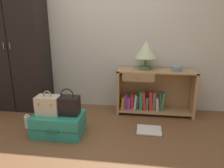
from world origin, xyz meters
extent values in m
plane|color=brown|center=(0.00, 0.00, 0.00)|extent=(9.00, 9.00, 0.00)
cube|color=beige|center=(0.00, 1.50, 1.30)|extent=(6.40, 0.10, 2.60)
cube|color=black|center=(-1.29, 1.20, 1.04)|extent=(0.92, 0.45, 2.08)
cube|color=black|center=(-1.29, 0.98, 1.04)|extent=(0.01, 0.01, 1.98)
cylinder|color=gray|center=(-1.34, 0.97, 1.04)|extent=(0.01, 0.01, 0.09)
cylinder|color=gray|center=(-1.24, 0.97, 1.04)|extent=(0.01, 0.01, 0.09)
cube|color=tan|center=(0.31, 1.24, 0.34)|extent=(0.04, 0.35, 0.69)
cube|color=tan|center=(1.42, 1.24, 0.34)|extent=(0.04, 0.35, 0.69)
cube|color=tan|center=(0.87, 1.24, 0.67)|extent=(1.15, 0.35, 0.02)
cube|color=tan|center=(0.87, 1.24, 0.06)|extent=(1.07, 0.35, 0.02)
cube|color=tan|center=(0.87, 1.41, 0.34)|extent=(1.07, 0.01, 0.67)
cube|color=#9D7950|center=(0.61, 1.08, 0.60)|extent=(0.46, 0.02, 0.12)
sphere|color=#9E844C|center=(0.61, 1.06, 0.60)|extent=(0.02, 0.02, 0.02)
cube|color=gold|center=(0.38, 1.22, 0.16)|extent=(0.05, 0.12, 0.18)
cube|color=purple|center=(0.42, 1.22, 0.18)|extent=(0.04, 0.12, 0.23)
cube|color=purple|center=(0.47, 1.22, 0.16)|extent=(0.06, 0.09, 0.19)
cube|color=red|center=(0.53, 1.22, 0.18)|extent=(0.04, 0.09, 0.24)
cube|color=beige|center=(0.57, 1.22, 0.18)|extent=(0.05, 0.12, 0.23)
cube|color=#2D51B2|center=(0.61, 1.22, 0.17)|extent=(0.04, 0.08, 0.20)
cube|color=green|center=(0.65, 1.22, 0.21)|extent=(0.05, 0.13, 0.28)
cube|color=red|center=(0.70, 1.22, 0.21)|extent=(0.06, 0.12, 0.29)
cube|color=#726659|center=(0.75, 1.22, 0.16)|extent=(0.04, 0.09, 0.20)
cube|color=red|center=(0.80, 1.22, 0.21)|extent=(0.06, 0.12, 0.29)
cube|color=#726659|center=(0.86, 1.22, 0.20)|extent=(0.05, 0.08, 0.28)
cube|color=beige|center=(0.91, 1.22, 0.16)|extent=(0.05, 0.11, 0.20)
cube|color=#4C474C|center=(0.95, 1.22, 0.21)|extent=(0.04, 0.13, 0.29)
cube|color=green|center=(0.98, 1.22, 0.21)|extent=(0.05, 0.11, 0.28)
cylinder|color=#4C7542|center=(0.70, 1.27, 0.71)|extent=(0.17, 0.17, 0.05)
cylinder|color=#4C7542|center=(0.70, 1.27, 0.80)|extent=(0.04, 0.04, 0.12)
cone|color=beige|center=(0.70, 1.27, 0.99)|extent=(0.31, 0.31, 0.25)
cylinder|color=slate|center=(1.15, 1.24, 0.71)|extent=(0.15, 0.15, 0.06)
cube|color=teal|center=(-0.36, 0.43, 0.14)|extent=(0.61, 0.40, 0.27)
cube|color=#235E52|center=(-0.36, 0.43, 0.14)|extent=(0.62, 0.41, 0.01)
cube|color=#235E52|center=(-0.36, 0.22, 0.14)|extent=(0.14, 0.02, 0.03)
cube|color=beige|center=(-0.48, 0.42, 0.39)|extent=(0.28, 0.18, 0.23)
torus|color=gray|center=(-0.48, 0.42, 0.52)|extent=(0.11, 0.02, 0.11)
cube|color=tan|center=(-0.56, 0.32, 0.43)|extent=(0.02, 0.01, 0.02)
cube|color=tan|center=(-0.40, 0.32, 0.43)|extent=(0.02, 0.01, 0.02)
cube|color=black|center=(-0.24, 0.45, 0.38)|extent=(0.28, 0.18, 0.23)
torus|color=black|center=(-0.24, 0.45, 0.52)|extent=(0.17, 0.01, 0.17)
cylinder|color=white|center=(-0.85, 0.53, 0.08)|extent=(0.08, 0.08, 0.16)
cylinder|color=silver|center=(-0.85, 0.53, 0.17)|extent=(0.05, 0.05, 0.02)
cube|color=white|center=(0.77, 0.65, 0.01)|extent=(0.32, 0.27, 0.02)
cube|color=black|center=(0.77, 0.65, 0.00)|extent=(0.34, 0.29, 0.01)
camera|label=1|loc=(0.63, -1.91, 1.39)|focal=34.39mm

